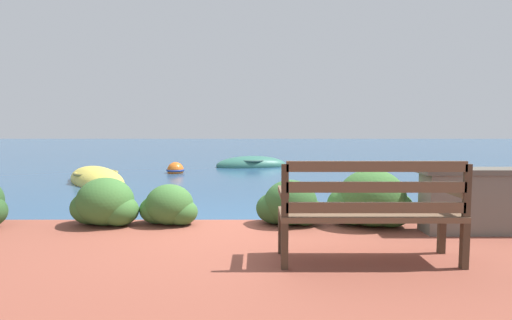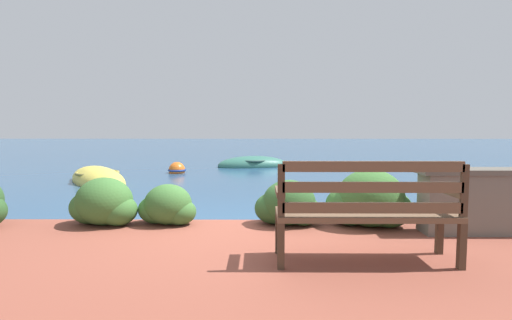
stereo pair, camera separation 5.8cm
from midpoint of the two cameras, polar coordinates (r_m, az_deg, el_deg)
The scene contains 10 objects.
ground_plane at distance 5.31m, azimuth -2.70°, elevation -10.82°, with size 80.00×80.00×0.00m.
park_bench at distance 3.69m, azimuth 15.72°, elevation -6.77°, with size 1.61×0.48×0.93m.
hedge_clump_left at distance 5.28m, azimuth -20.94°, elevation -5.95°, with size 0.86×0.62×0.59m.
hedge_clump_centre at distance 5.09m, azimuth -12.52°, elevation -6.57°, with size 0.74×0.53×0.50m.
hedge_clump_right at distance 4.97m, azimuth 4.64°, elevation -6.46°, with size 0.82×0.59×0.56m.
hedge_clump_far_right at distance 5.07m, azimuth 15.86°, elevation -5.72°, with size 1.02×0.74×0.70m.
hedge_clump_extra at distance 5.48m, azimuth 30.20°, elevation -5.66°, with size 0.94×0.68×0.64m.
rowboat_nearest at distance 10.89m, azimuth -21.82°, elevation -2.73°, with size 2.67×3.13×0.72m.
rowboat_mid at distance 14.10m, azimuth -0.62°, elevation -0.73°, with size 2.67×1.58×0.67m.
mooring_buoy at distance 12.46m, azimuth -11.39°, elevation -1.43°, with size 0.55×0.55×0.50m.
Camera 1 is at (0.23, -5.11, 1.44)m, focal length 28.00 mm.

